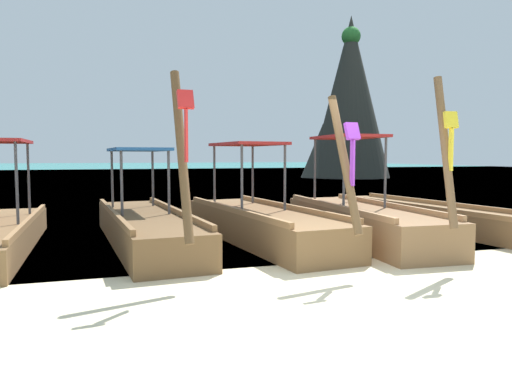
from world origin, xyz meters
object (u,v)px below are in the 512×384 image
(longtail_boat_yellow_ribbon, at_px, (361,220))
(karst_rock, at_px, (348,102))
(longtail_boat_violet_ribbon, at_px, (261,223))
(longtail_boat_red_ribbon, at_px, (145,226))
(longtail_boat_orange_ribbon, at_px, (431,217))

(longtail_boat_yellow_ribbon, relative_size, karst_rock, 0.44)
(longtail_boat_violet_ribbon, xyz_separation_m, longtail_boat_yellow_ribbon, (1.99, -0.43, 0.02))
(longtail_boat_violet_ribbon, relative_size, karst_rock, 0.48)
(longtail_boat_violet_ribbon, bearing_deg, longtail_boat_yellow_ribbon, -12.17)
(longtail_boat_red_ribbon, xyz_separation_m, longtail_boat_yellow_ribbon, (4.19, -0.79, 0.03))
(longtail_boat_yellow_ribbon, bearing_deg, karst_rock, 62.12)
(longtail_boat_violet_ribbon, height_order, longtail_boat_orange_ribbon, longtail_boat_orange_ribbon)
(longtail_boat_violet_ribbon, height_order, karst_rock, karst_rock)
(longtail_boat_yellow_ribbon, bearing_deg, longtail_boat_red_ribbon, 169.36)
(longtail_boat_violet_ribbon, relative_size, longtail_boat_yellow_ribbon, 1.09)
(longtail_boat_orange_ribbon, height_order, karst_rock, karst_rock)
(longtail_boat_red_ribbon, height_order, karst_rock, karst_rock)
(longtail_boat_red_ribbon, bearing_deg, karst_rock, 54.44)
(longtail_boat_violet_ribbon, height_order, longtail_boat_yellow_ribbon, longtail_boat_yellow_ribbon)
(longtail_boat_yellow_ribbon, height_order, longtail_boat_orange_ribbon, longtail_boat_yellow_ribbon)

